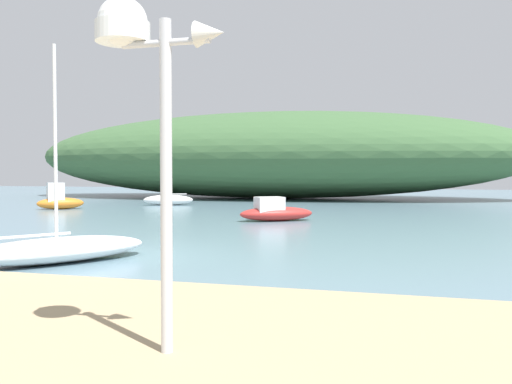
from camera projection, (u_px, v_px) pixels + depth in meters
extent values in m
plane|color=slate|center=(120.00, 255.00, 13.13)|extent=(120.00, 120.00, 0.00)
ellipsoid|color=#3D6038|center=(270.00, 155.00, 43.81)|extent=(41.67, 14.65, 6.99)
cylinder|color=silver|center=(166.00, 187.00, 5.35)|extent=(0.12, 0.12, 3.34)
cylinder|color=silver|center=(165.00, 43.00, 5.30)|extent=(0.94, 0.07, 0.07)
cylinder|color=white|center=(123.00, 32.00, 5.42)|extent=(0.55, 0.55, 0.20)
sphere|color=white|center=(123.00, 22.00, 5.42)|extent=(0.51, 0.51, 0.51)
cone|color=silver|center=(210.00, 33.00, 5.17)|extent=(0.29, 0.26, 0.26)
ellipsoid|color=white|center=(57.00, 250.00, 12.09)|extent=(3.61, 4.37, 0.56)
cylinder|color=silver|center=(55.00, 145.00, 12.01)|extent=(0.08, 0.08, 4.51)
cylinder|color=silver|center=(27.00, 236.00, 11.66)|extent=(1.10, 1.62, 0.06)
ellipsoid|color=orange|center=(61.00, 203.00, 30.05)|extent=(2.48, 2.43, 0.66)
cube|color=silver|center=(56.00, 192.00, 29.91)|extent=(1.16, 1.16, 1.07)
ellipsoid|color=#B72D28|center=(277.00, 214.00, 22.62)|extent=(3.31, 2.69, 0.60)
cube|color=silver|center=(269.00, 204.00, 22.51)|extent=(1.43, 1.36, 0.63)
ellipsoid|color=white|center=(168.00, 200.00, 33.86)|extent=(3.23, 1.94, 0.65)
cylinder|color=silver|center=(168.00, 175.00, 33.81)|extent=(0.08, 0.08, 2.87)
cylinder|color=silver|center=(176.00, 194.00, 33.89)|extent=(1.33, 0.55, 0.06)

